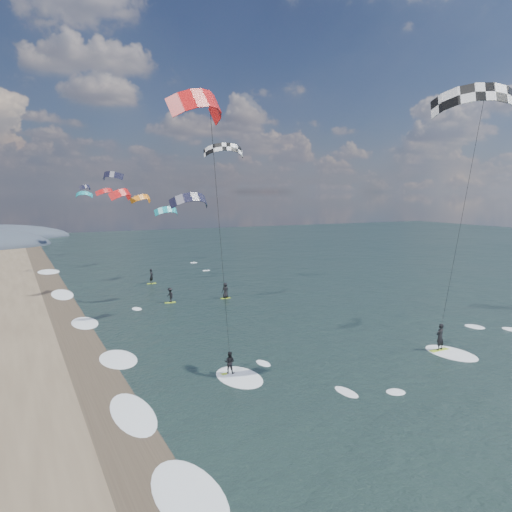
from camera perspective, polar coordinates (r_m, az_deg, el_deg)
name	(u,v)px	position (r m, az deg, el deg)	size (l,w,h in m)	color
ground	(378,417)	(27.55, 13.74, -17.44)	(260.00, 260.00, 0.00)	black
wet_sand_strip	(103,389)	(31.43, -17.11, -14.35)	(3.00, 240.00, 0.00)	#382D23
kitesurfer_near_a	(477,148)	(31.82, 23.94, 11.22)	(8.15, 9.44, 17.75)	#A8CF24
kitesurfer_near_b	(221,215)	(25.83, -4.06, 4.72)	(6.80, 8.72, 16.54)	#A8CF24
far_kitesurfers	(183,288)	(55.87, -8.31, -3.68)	(7.09, 12.90, 1.85)	#A8CF24
bg_kite_field	(133,187)	(71.99, -13.85, 7.65)	(11.40, 71.40, 7.85)	teal
shoreline_surf	(109,362)	(36.02, -16.45, -11.51)	(2.40, 79.40, 0.11)	white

